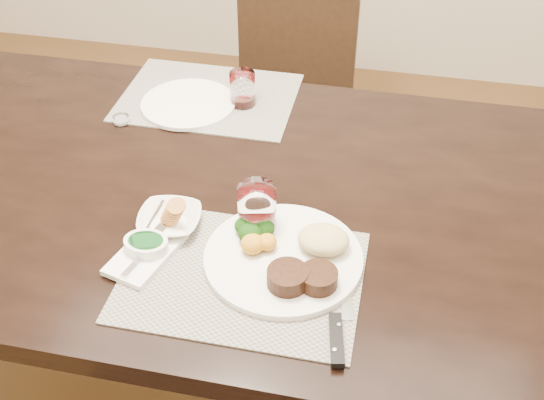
% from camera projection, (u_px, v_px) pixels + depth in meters
% --- Properties ---
extents(ground_plane, '(4.50, 4.50, 0.00)m').
position_uv_depth(ground_plane, '(229.00, 387.00, 2.01)').
color(ground_plane, '#473017').
rests_on(ground_plane, ground).
extents(dining_table, '(2.00, 1.00, 0.75)m').
position_uv_depth(dining_table, '(218.00, 216.00, 1.58)').
color(dining_table, black).
rests_on(dining_table, ground).
extents(chair_far, '(0.42, 0.42, 0.90)m').
position_uv_depth(chair_far, '(291.00, 81.00, 2.39)').
color(chair_far, black).
rests_on(chair_far, ground).
extents(placemat_near, '(0.46, 0.34, 0.00)m').
position_uv_depth(placemat_near, '(242.00, 276.00, 1.32)').
color(placemat_near, gray).
rests_on(placemat_near, dining_table).
extents(placemat_far, '(0.46, 0.34, 0.00)m').
position_uv_depth(placemat_far, '(209.00, 97.00, 1.83)').
color(placemat_far, gray).
rests_on(placemat_far, dining_table).
extents(dinner_plate, '(0.31, 0.31, 0.06)m').
position_uv_depth(dinner_plate, '(290.00, 256.00, 1.33)').
color(dinner_plate, white).
rests_on(dinner_plate, placemat_near).
extents(napkin_fork, '(0.14, 0.19, 0.02)m').
position_uv_depth(napkin_fork, '(146.00, 253.00, 1.35)').
color(napkin_fork, white).
rests_on(napkin_fork, placemat_near).
extents(steak_knife, '(0.05, 0.27, 0.01)m').
position_uv_depth(steak_knife, '(339.00, 326.00, 1.21)').
color(steak_knife, silver).
rests_on(steak_knife, placemat_near).
extents(cracker_bowl, '(0.14, 0.14, 0.06)m').
position_uv_depth(cracker_bowl, '(170.00, 220.00, 1.41)').
color(cracker_bowl, white).
rests_on(cracker_bowl, placemat_near).
extents(sauce_ramekin, '(0.09, 0.13, 0.07)m').
position_uv_depth(sauce_ramekin, '(147.00, 246.00, 1.35)').
color(sauce_ramekin, white).
rests_on(sauce_ramekin, placemat_near).
extents(wine_glass_near, '(0.08, 0.08, 0.11)m').
position_uv_depth(wine_glass_near, '(257.00, 211.00, 1.39)').
color(wine_glass_near, white).
rests_on(wine_glass_near, placemat_near).
extents(far_plate, '(0.25, 0.25, 0.01)m').
position_uv_depth(far_plate, '(188.00, 104.00, 1.79)').
color(far_plate, white).
rests_on(far_plate, placemat_far).
extents(wine_glass_far, '(0.07, 0.07, 0.09)m').
position_uv_depth(wine_glass_far, '(243.00, 90.00, 1.77)').
color(wine_glass_far, white).
rests_on(wine_glass_far, placemat_far).
extents(salt_cellar, '(0.04, 0.04, 0.02)m').
position_uv_depth(salt_cellar, '(121.00, 120.00, 1.73)').
color(salt_cellar, white).
rests_on(salt_cellar, dining_table).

